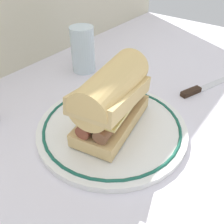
{
  "coord_description": "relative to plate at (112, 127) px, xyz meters",
  "views": [
    {
      "loc": [
        -0.29,
        -0.2,
        0.33
      ],
      "look_at": [
        0.01,
        0.02,
        0.04
      ],
      "focal_mm": 39.66,
      "sensor_mm": 36.0,
      "label": 1
    }
  ],
  "objects": [
    {
      "name": "plate",
      "position": [
        0.0,
        0.0,
        0.0
      ],
      "size": [
        0.29,
        0.29,
        0.01
      ],
      "color": "white",
      "rests_on": "ground_plane"
    },
    {
      "name": "sausage_sandwich",
      "position": [
        0.0,
        0.0,
        0.07
      ],
      "size": [
        0.19,
        0.12,
        0.12
      ],
      "rotation": [
        0.0,
        0.0,
        0.19
      ],
      "color": "#DDB673",
      "rests_on": "plate"
    },
    {
      "name": "ground_plane",
      "position": [
        -0.01,
        -0.02,
        -0.01
      ],
      "size": [
        1.5,
        1.5,
        0.0
      ],
      "primitive_type": "plane",
      "color": "silver"
    },
    {
      "name": "butter_knife",
      "position": [
        0.25,
        -0.08,
        -0.0
      ],
      "size": [
        0.16,
        0.07,
        0.01
      ],
      "color": "silver",
      "rests_on": "ground_plane"
    },
    {
      "name": "drinking_glass",
      "position": [
        0.15,
        0.21,
        0.04
      ],
      "size": [
        0.06,
        0.06,
        0.12
      ],
      "color": "silver",
      "rests_on": "ground_plane"
    }
  ]
}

